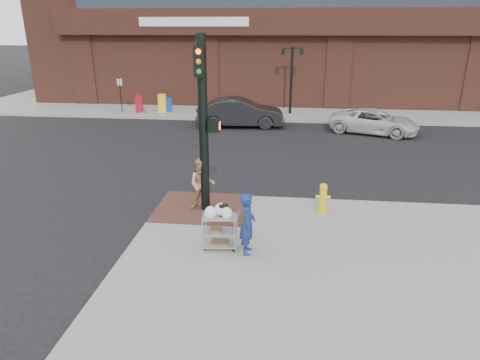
# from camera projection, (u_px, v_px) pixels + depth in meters

# --- Properties ---
(ground) EXTENTS (220.00, 220.00, 0.00)m
(ground) POSITION_uv_depth(u_px,v_px,m) (218.00, 226.00, 12.05)
(ground) COLOR black
(ground) RESTS_ON ground
(sidewalk_far) EXTENTS (65.00, 36.00, 0.15)m
(sidewalk_far) POSITION_uv_depth(u_px,v_px,m) (401.00, 84.00, 40.64)
(sidewalk_far) COLOR gray
(sidewalk_far) RESTS_ON ground
(brick_curb_ramp) EXTENTS (2.80, 2.40, 0.01)m
(brick_curb_ramp) POSITION_uv_depth(u_px,v_px,m) (203.00, 207.00, 12.90)
(brick_curb_ramp) COLOR #503125
(brick_curb_ramp) RESTS_ON sidewalk_near
(lamp_post) EXTENTS (1.32, 0.22, 4.00)m
(lamp_post) POSITION_uv_depth(u_px,v_px,m) (292.00, 73.00, 25.90)
(lamp_post) COLOR black
(lamp_post) RESTS_ON sidewalk_far
(parking_sign) EXTENTS (0.05, 0.05, 2.20)m
(parking_sign) POSITION_uv_depth(u_px,v_px,m) (121.00, 95.00, 26.52)
(parking_sign) COLOR black
(parking_sign) RESTS_ON sidewalk_far
(traffic_signal_pole) EXTENTS (0.61, 0.51, 5.00)m
(traffic_signal_pole) POSITION_uv_depth(u_px,v_px,m) (204.00, 121.00, 11.86)
(traffic_signal_pole) COLOR black
(traffic_signal_pole) RESTS_ON sidewalk_near
(woman_blue) EXTENTS (0.38, 0.57, 1.53)m
(woman_blue) POSITION_uv_depth(u_px,v_px,m) (248.00, 224.00, 10.10)
(woman_blue) COLOR navy
(woman_blue) RESTS_ON sidewalk_near
(pedestrian_tan) EXTENTS (0.78, 0.62, 1.56)m
(pedestrian_tan) POSITION_uv_depth(u_px,v_px,m) (202.00, 184.00, 12.54)
(pedestrian_tan) COLOR tan
(pedestrian_tan) RESTS_ON sidewalk_near
(sedan_dark) EXTENTS (4.92, 2.07, 1.58)m
(sedan_dark) POSITION_uv_depth(u_px,v_px,m) (240.00, 113.00, 23.61)
(sedan_dark) COLOR black
(sedan_dark) RESTS_ON ground
(minivan_white) EXTENTS (4.93, 3.52, 1.25)m
(minivan_white) POSITION_uv_depth(u_px,v_px,m) (374.00, 121.00, 22.24)
(minivan_white) COLOR silver
(minivan_white) RESTS_ON ground
(utility_cart) EXTENTS (0.87, 0.55, 1.15)m
(utility_cart) POSITION_uv_depth(u_px,v_px,m) (220.00, 229.00, 10.40)
(utility_cart) COLOR gray
(utility_cart) RESTS_ON sidewalk_near
(fire_hydrant) EXTENTS (0.42, 0.29, 0.89)m
(fire_hydrant) POSITION_uv_depth(u_px,v_px,m) (323.00, 197.00, 12.46)
(fire_hydrant) COLOR yellow
(fire_hydrant) RESTS_ON sidewalk_near
(newsbox_red) EXTENTS (0.54, 0.51, 1.07)m
(newsbox_red) POSITION_uv_depth(u_px,v_px,m) (139.00, 104.00, 26.88)
(newsbox_red) COLOR maroon
(newsbox_red) RESTS_ON sidewalk_far
(newsbox_yellow) EXTENTS (0.53, 0.49, 1.13)m
(newsbox_yellow) POSITION_uv_depth(u_px,v_px,m) (162.00, 103.00, 26.93)
(newsbox_yellow) COLOR yellow
(newsbox_yellow) RESTS_ON sidewalk_far
(newsbox_blue) EXTENTS (0.45, 0.43, 0.91)m
(newsbox_blue) POSITION_uv_depth(u_px,v_px,m) (169.00, 105.00, 27.03)
(newsbox_blue) COLOR #1937A6
(newsbox_blue) RESTS_ON sidewalk_far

